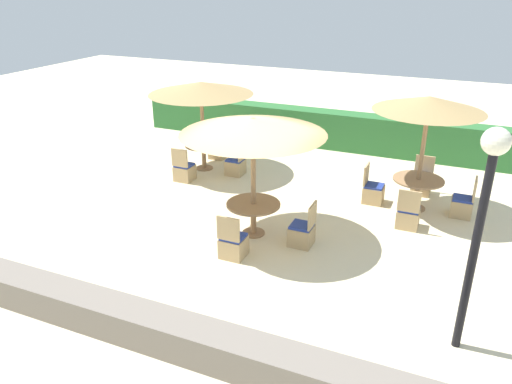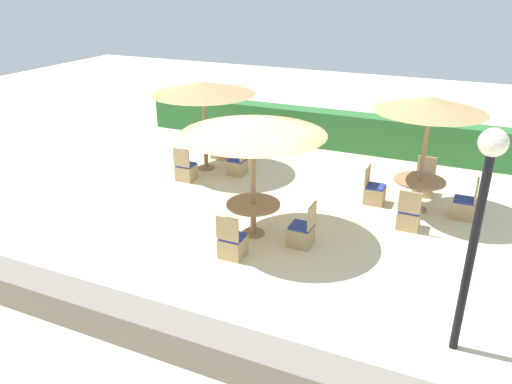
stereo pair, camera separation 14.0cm
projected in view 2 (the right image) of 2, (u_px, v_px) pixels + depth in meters
The scene contains 19 objects.
ground_plane at pixel (244, 243), 10.15m from camera, with size 40.00×40.00×0.00m, color beige.
hedge_row at pixel (337, 130), 15.58m from camera, with size 13.00×0.70×1.14m, color #2D6B33.
stone_border at pixel (148, 327), 7.32m from camera, with size 10.00×0.56×0.53m, color slate.
lamp_post at pixel (482, 201), 6.38m from camera, with size 0.36×0.36×3.32m.
parasol_center at pixel (253, 126), 9.61m from camera, with size 2.89×2.89×2.51m.
round_table_center at pixel (253, 209), 10.32m from camera, with size 1.12×1.12×0.70m.
patio_chair_center_south at pixel (232, 244), 9.58m from camera, with size 0.46×0.46×0.93m.
patio_chair_center_east at pixel (302, 233), 9.99m from camera, with size 0.46×0.46×0.93m.
parasol_back_right at pixel (431, 105), 10.63m from camera, with size 2.40×2.40×2.65m.
round_table_back_right at pixel (419, 186), 11.38m from camera, with size 1.14×1.14×0.75m.
patio_chair_back_right_west at pixel (374, 193), 11.86m from camera, with size 0.46×0.46×0.93m.
patio_chair_back_right_north at pixel (423, 184), 12.33m from camera, with size 0.46×0.46×0.93m.
patio_chair_back_right_south at pixel (409, 217), 10.66m from camera, with size 0.46×0.46×0.93m.
patio_chair_back_right_east at pixel (464, 207), 11.15m from camera, with size 0.46×0.46×0.93m.
parasol_back_left at pixel (203, 88), 13.21m from camera, with size 2.80×2.80×2.44m.
round_table_back_left at pixel (206, 150), 13.89m from camera, with size 1.03×1.03×0.71m.
patio_chair_back_left_east at pixel (238, 165), 13.58m from camera, with size 0.46×0.46×0.93m.
patio_chair_back_left_north at pixel (221, 149), 14.84m from camera, with size 0.46×0.46×0.93m.
patio_chair_back_left_south at pixel (186, 171), 13.20m from camera, with size 0.46×0.46×0.93m.
Camera 2 is at (3.87, -8.01, 5.00)m, focal length 35.00 mm.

